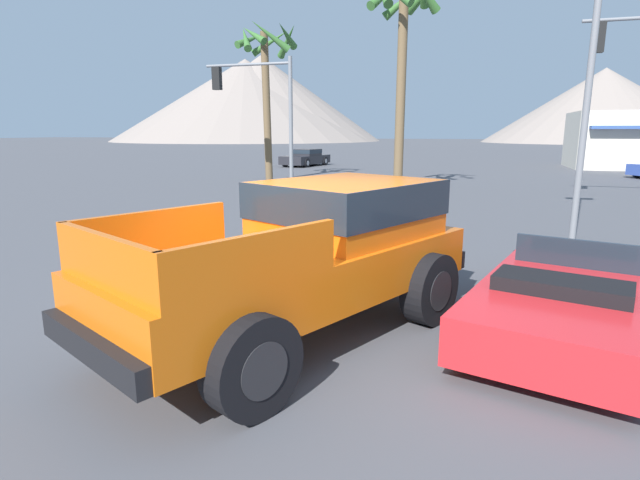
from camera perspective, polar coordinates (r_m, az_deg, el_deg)
ground_plane at (r=6.24m, az=-1.73°, el=-10.74°), size 320.00×320.00×0.00m
orange_pickup_truck at (r=6.11m, az=-0.68°, el=-0.91°), size 3.83×5.29×1.82m
red_convertible_car at (r=7.00m, az=26.40°, el=-5.75°), size 2.89×4.75×1.06m
parked_car_dark at (r=36.14m, az=-1.66°, el=9.42°), size 2.65×4.52×1.19m
traffic_light_main at (r=21.24m, az=-7.23°, el=15.72°), size 3.75×0.38×5.32m
street_lamp_post at (r=12.04m, az=28.96°, el=20.63°), size 0.90×0.24×7.42m
palm_tree_tall at (r=25.33m, az=-6.07°, el=19.56°), size 3.07×3.10×7.42m
palm_tree_short at (r=20.44m, az=9.46°, el=22.39°), size 2.90×2.99×8.11m
distant_mountain_range at (r=126.73m, az=-1.10°, el=15.64°), size 138.65×66.01×20.89m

